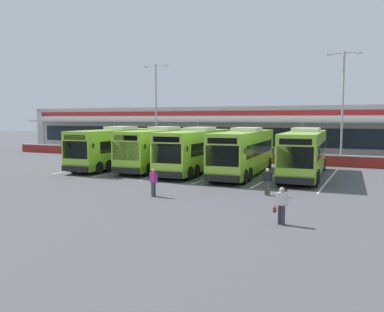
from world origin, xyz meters
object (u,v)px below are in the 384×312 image
object	(u,v)px
pedestrian_with_handbag	(281,205)
pedestrian_approaching_bus	(267,181)
coach_bus_leftmost	(116,148)
coach_bus_centre	(196,151)
lamp_post_centre	(343,100)
coach_bus_rightmost	(304,154)
pedestrian_child	(153,182)
lamp_post_west	(156,104)
coach_bus_left_centre	(160,149)
coach_bus_right_centre	(244,153)

from	to	relation	value
pedestrian_with_handbag	pedestrian_approaching_bus	bearing A→B (deg)	109.32
coach_bus_leftmost	coach_bus_centre	size ratio (longest dim) A/B	1.00
pedestrian_approaching_bus	lamp_post_centre	xyz separation A→B (m)	(2.52, 19.19, 5.42)
coach_bus_rightmost	pedestrian_child	world-z (taller)	coach_bus_rightmost
coach_bus_leftmost	lamp_post_west	size ratio (longest dim) A/B	1.12
pedestrian_with_handbag	lamp_post_west	world-z (taller)	lamp_post_west
coach_bus_rightmost	coach_bus_leftmost	bearing A→B (deg)	-176.39
pedestrian_with_handbag	lamp_post_centre	size ratio (longest dim) A/B	0.15
coach_bus_centre	lamp_post_centre	distance (m)	16.22
lamp_post_centre	lamp_post_west	bearing A→B (deg)	178.93
pedestrian_child	pedestrian_with_handbag	bearing A→B (deg)	-21.12
coach_bus_left_centre	pedestrian_with_handbag	world-z (taller)	coach_bus_left_centre
lamp_post_west	lamp_post_centre	bearing A→B (deg)	-1.07
coach_bus_right_centre	coach_bus_rightmost	distance (m)	4.69
coach_bus_rightmost	coach_bus_centre	bearing A→B (deg)	-173.93
lamp_post_west	lamp_post_centre	xyz separation A→B (m)	(21.25, -0.40, 0.00)
coach_bus_left_centre	lamp_post_west	bearing A→B (deg)	121.21
coach_bus_right_centre	pedestrian_approaching_bus	xyz separation A→B (m)	(3.92, -7.78, -0.91)
coach_bus_centre	pedestrian_approaching_bus	xyz separation A→B (m)	(8.13, -7.81, -0.91)
coach_bus_leftmost	coach_bus_rightmost	size ratio (longest dim) A/B	1.00
coach_bus_rightmost	lamp_post_centre	size ratio (longest dim) A/B	1.12
coach_bus_right_centre	lamp_post_centre	xyz separation A→B (m)	(6.44, 11.41, 4.50)
pedestrian_with_handbag	pedestrian_child	world-z (taller)	same
coach_bus_left_centre	pedestrian_with_handbag	size ratio (longest dim) A/B	7.58
coach_bus_centre	lamp_post_west	distance (m)	16.47
pedestrian_approaching_bus	lamp_post_centre	bearing A→B (deg)	82.52
coach_bus_leftmost	coach_bus_right_centre	xyz separation A→B (m)	(12.31, 0.10, 0.00)
pedestrian_child	lamp_post_west	xyz separation A→B (m)	(-12.79, 22.69, 5.42)
coach_bus_left_centre	coach_bus_rightmost	size ratio (longest dim) A/B	1.00
coach_bus_leftmost	pedestrian_with_handbag	size ratio (longest dim) A/B	7.58
coach_bus_left_centre	coach_bus_centre	xyz separation A→B (m)	(3.87, -0.67, 0.00)
coach_bus_leftmost	coach_bus_centre	distance (m)	8.09
coach_bus_centre	coach_bus_rightmost	size ratio (longest dim) A/B	1.00
coach_bus_leftmost	coach_bus_rightmost	distance (m)	16.93
pedestrian_child	coach_bus_right_centre	bearing A→B (deg)	79.47
coach_bus_leftmost	pedestrian_approaching_bus	world-z (taller)	coach_bus_leftmost
coach_bus_rightmost	lamp_post_centre	distance (m)	11.52
coach_bus_rightmost	coach_bus_right_centre	bearing A→B (deg)	-168.14
coach_bus_centre	pedestrian_approaching_bus	size ratio (longest dim) A/B	7.58
coach_bus_left_centre	pedestrian_with_handbag	xyz separation A→B (m)	(14.20, -14.73, -0.93)
lamp_post_centre	pedestrian_approaching_bus	bearing A→B (deg)	-97.48
lamp_post_centre	pedestrian_with_handbag	bearing A→B (deg)	-90.74
coach_bus_leftmost	pedestrian_with_handbag	bearing A→B (deg)	-37.10
pedestrian_with_handbag	coach_bus_leftmost	bearing A→B (deg)	142.90
coach_bus_left_centre	pedestrian_child	world-z (taller)	coach_bus_left_centre
coach_bus_rightmost	pedestrian_approaching_bus	size ratio (longest dim) A/B	7.58
coach_bus_rightmost	pedestrian_child	size ratio (longest dim) A/B	7.58
coach_bus_leftmost	coach_bus_centre	world-z (taller)	same
pedestrian_approaching_bus	coach_bus_rightmost	bearing A→B (deg)	85.59
pedestrian_child	coach_bus_left_centre	bearing A→B (deg)	117.64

